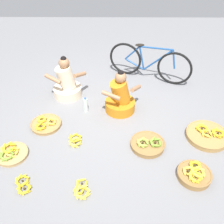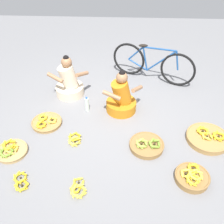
{
  "view_description": "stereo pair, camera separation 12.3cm",
  "coord_description": "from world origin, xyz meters",
  "px_view_note": "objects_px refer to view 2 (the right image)",
  "views": [
    {
      "loc": [
        0.02,
        -3.27,
        2.85
      ],
      "look_at": [
        0.0,
        -0.2,
        0.35
      ],
      "focal_mm": 41.48,
      "sensor_mm": 36.0,
      "label": 1
    },
    {
      "loc": [
        0.15,
        -3.27,
        2.85
      ],
      "look_at": [
        0.0,
        -0.2,
        0.35
      ],
      "focal_mm": 41.48,
      "sensor_mm": 36.0,
      "label": 2
    }
  ],
  "objects_px": {
    "bicycle_leaning": "(152,64)",
    "loose_bananas_back_left": "(78,189)",
    "banana_basket_back_center": "(208,138)",
    "water_bottle": "(87,104)",
    "banana_basket_mid_left": "(11,150)",
    "vendor_woman_behind": "(69,83)",
    "banana_basket_front_right": "(147,145)",
    "banana_basket_back_right": "(46,122)",
    "loose_bananas_front_center": "(75,139)",
    "vendor_woman_front": "(121,98)",
    "loose_bananas_front_left": "(21,182)",
    "banana_basket_mid_right": "(192,177)"
  },
  "relations": [
    {
      "from": "bicycle_leaning",
      "to": "banana_basket_mid_left",
      "type": "xyz_separation_m",
      "value": [
        -2.17,
        -2.13,
        -0.32
      ]
    },
    {
      "from": "vendor_woman_behind",
      "to": "banana_basket_back_right",
      "type": "relative_size",
      "value": 1.63
    },
    {
      "from": "banana_basket_front_right",
      "to": "water_bottle",
      "type": "relative_size",
      "value": 1.84
    },
    {
      "from": "banana_basket_front_right",
      "to": "loose_bananas_front_center",
      "type": "relative_size",
      "value": 1.62
    },
    {
      "from": "loose_bananas_front_center",
      "to": "loose_bananas_back_left",
      "type": "bearing_deg",
      "value": -78.32
    },
    {
      "from": "banana_basket_back_center",
      "to": "water_bottle",
      "type": "distance_m",
      "value": 2.04
    },
    {
      "from": "vendor_woman_behind",
      "to": "bicycle_leaning",
      "type": "height_order",
      "value": "vendor_woman_behind"
    },
    {
      "from": "banana_basket_front_right",
      "to": "banana_basket_back_right",
      "type": "xyz_separation_m",
      "value": [
        -1.62,
        0.45,
        -0.01
      ]
    },
    {
      "from": "vendor_woman_front",
      "to": "banana_basket_mid_left",
      "type": "bearing_deg",
      "value": -145.71
    },
    {
      "from": "banana_basket_front_right",
      "to": "bicycle_leaning",
      "type": "bearing_deg",
      "value": 84.27
    },
    {
      "from": "loose_bananas_back_left",
      "to": "vendor_woman_behind",
      "type": "bearing_deg",
      "value": 102.43
    },
    {
      "from": "water_bottle",
      "to": "loose_bananas_back_left",
      "type": "bearing_deg",
      "value": -87.19
    },
    {
      "from": "banana_basket_mid_left",
      "to": "loose_bananas_front_left",
      "type": "xyz_separation_m",
      "value": [
        0.31,
        -0.52,
        -0.01
      ]
    },
    {
      "from": "water_bottle",
      "to": "loose_bananas_front_left",
      "type": "bearing_deg",
      "value": -113.58
    },
    {
      "from": "banana_basket_mid_left",
      "to": "banana_basket_mid_right",
      "type": "xyz_separation_m",
      "value": [
        2.53,
        -0.36,
        0.02
      ]
    },
    {
      "from": "bicycle_leaning",
      "to": "banana_basket_mid_left",
      "type": "bearing_deg",
      "value": -135.53
    },
    {
      "from": "banana_basket_back_center",
      "to": "loose_bananas_back_left",
      "type": "distance_m",
      "value": 2.09
    },
    {
      "from": "banana_basket_back_center",
      "to": "banana_basket_mid_right",
      "type": "bearing_deg",
      "value": -116.86
    },
    {
      "from": "bicycle_leaning",
      "to": "water_bottle",
      "type": "relative_size",
      "value": 5.63
    },
    {
      "from": "vendor_woman_front",
      "to": "loose_bananas_front_center",
      "type": "xyz_separation_m",
      "value": [
        -0.7,
        -0.79,
        -0.22
      ]
    },
    {
      "from": "vendor_woman_front",
      "to": "water_bottle",
      "type": "xyz_separation_m",
      "value": [
        -0.59,
        -0.04,
        -0.12
      ]
    },
    {
      "from": "bicycle_leaning",
      "to": "banana_basket_mid_right",
      "type": "xyz_separation_m",
      "value": [
        0.37,
        -2.49,
        -0.29
      ]
    },
    {
      "from": "banana_basket_back_right",
      "to": "banana_basket_mid_left",
      "type": "relative_size",
      "value": 1.09
    },
    {
      "from": "vendor_woman_behind",
      "to": "bicycle_leaning",
      "type": "xyz_separation_m",
      "value": [
        1.57,
        0.62,
        0.1
      ]
    },
    {
      "from": "banana_basket_mid_left",
      "to": "vendor_woman_behind",
      "type": "bearing_deg",
      "value": 68.24
    },
    {
      "from": "bicycle_leaning",
      "to": "banana_basket_front_right",
      "type": "height_order",
      "value": "bicycle_leaning"
    },
    {
      "from": "banana_basket_front_right",
      "to": "loose_bananas_front_center",
      "type": "xyz_separation_m",
      "value": [
        -1.09,
        0.09,
        -0.02
      ]
    },
    {
      "from": "banana_basket_front_right",
      "to": "banana_basket_mid_right",
      "type": "distance_m",
      "value": 0.79
    },
    {
      "from": "vendor_woman_behind",
      "to": "loose_bananas_front_left",
      "type": "xyz_separation_m",
      "value": [
        -0.29,
        -2.02,
        -0.23
      ]
    },
    {
      "from": "banana_basket_back_center",
      "to": "banana_basket_back_right",
      "type": "xyz_separation_m",
      "value": [
        -2.56,
        0.25,
        -0.01
      ]
    },
    {
      "from": "vendor_woman_front",
      "to": "vendor_woman_behind",
      "type": "height_order",
      "value": "vendor_woman_behind"
    },
    {
      "from": "banana_basket_back_center",
      "to": "water_bottle",
      "type": "height_order",
      "value": "water_bottle"
    },
    {
      "from": "vendor_woman_behind",
      "to": "banana_basket_mid_left",
      "type": "xyz_separation_m",
      "value": [
        -0.6,
        -1.51,
        -0.22
      ]
    },
    {
      "from": "banana_basket_back_center",
      "to": "banana_basket_back_right",
      "type": "height_order",
      "value": "banana_basket_back_center"
    },
    {
      "from": "banana_basket_mid_right",
      "to": "loose_bananas_front_left",
      "type": "height_order",
      "value": "banana_basket_mid_right"
    },
    {
      "from": "vendor_woman_behind",
      "to": "loose_bananas_front_left",
      "type": "distance_m",
      "value": 2.06
    },
    {
      "from": "bicycle_leaning",
      "to": "loose_bananas_back_left",
      "type": "relative_size",
      "value": 4.72
    },
    {
      "from": "banana_basket_front_right",
      "to": "loose_bananas_back_left",
      "type": "distance_m",
      "value": 1.2
    },
    {
      "from": "banana_basket_front_right",
      "to": "banana_basket_mid_left",
      "type": "bearing_deg",
      "value": -174.33
    },
    {
      "from": "banana_basket_mid_left",
      "to": "loose_bananas_front_left",
      "type": "distance_m",
      "value": 0.6
    },
    {
      "from": "vendor_woman_behind",
      "to": "water_bottle",
      "type": "relative_size",
      "value": 2.87
    },
    {
      "from": "banana_basket_back_center",
      "to": "loose_bananas_front_center",
      "type": "height_order",
      "value": "banana_basket_back_center"
    },
    {
      "from": "loose_bananas_back_left",
      "to": "loose_bananas_front_center",
      "type": "xyz_separation_m",
      "value": [
        -0.18,
        0.88,
        -0.0
      ]
    },
    {
      "from": "banana_basket_mid_right",
      "to": "vendor_woman_front",
      "type": "bearing_deg",
      "value": 123.61
    },
    {
      "from": "bicycle_leaning",
      "to": "loose_bananas_back_left",
      "type": "height_order",
      "value": "bicycle_leaning"
    },
    {
      "from": "loose_bananas_front_left",
      "to": "water_bottle",
      "type": "bearing_deg",
      "value": 66.42
    },
    {
      "from": "banana_basket_back_center",
      "to": "banana_basket_mid_left",
      "type": "height_order",
      "value": "banana_basket_back_center"
    },
    {
      "from": "bicycle_leaning",
      "to": "vendor_woman_behind",
      "type": "bearing_deg",
      "value": -158.38
    },
    {
      "from": "vendor_woman_front",
      "to": "loose_bananas_back_left",
      "type": "distance_m",
      "value": 1.76
    },
    {
      "from": "banana_basket_back_right",
      "to": "water_bottle",
      "type": "height_order",
      "value": "water_bottle"
    }
  ]
}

